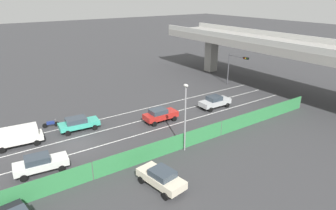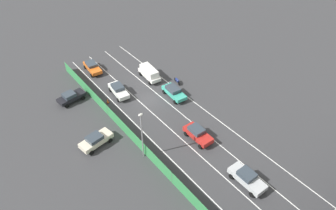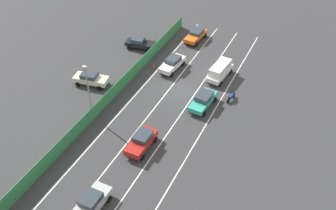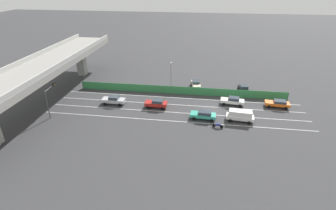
{
  "view_description": "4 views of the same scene",
  "coord_description": "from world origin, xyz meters",
  "px_view_note": "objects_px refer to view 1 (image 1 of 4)",
  "views": [
    {
      "loc": [
        28.88,
        -7.76,
        15.35
      ],
      "look_at": [
        -1.19,
        12.8,
        1.46
      ],
      "focal_mm": 31.75,
      "sensor_mm": 36.0,
      "label": 1
    },
    {
      "loc": [
        21.24,
        32.06,
        30.27
      ],
      "look_at": [
        -0.19,
        4.21,
        1.54
      ],
      "focal_mm": 33.21,
      "sensor_mm": 36.0,
      "label": 2
    },
    {
      "loc": [
        -14.9,
        35.61,
        29.1
      ],
      "look_at": [
        -0.77,
        5.76,
        2.31
      ],
      "focal_mm": 40.66,
      "sensor_mm": 36.0,
      "label": 3
    },
    {
      "loc": [
        -45.32,
        2.16,
        23.6
      ],
      "look_at": [
        -2.77,
        8.17,
        2.06
      ],
      "focal_mm": 27.65,
      "sensor_mm": 36.0,
      "label": 4
    }
  ],
  "objects_px": {
    "street_lamp": "(185,111)",
    "traffic_cone": "(58,179)",
    "traffic_light": "(235,64)",
    "motorcycle": "(51,124)",
    "car_van_white": "(18,136)",
    "car_hatchback_white": "(40,163)",
    "car_sedan_silver": "(215,101)",
    "parked_sedan_cream": "(161,177)",
    "car_taxi_teal": "(78,123)",
    "car_sedan_red": "(160,114)"
  },
  "relations": [
    {
      "from": "car_van_white",
      "to": "car_sedan_silver",
      "type": "bearing_deg",
      "value": 81.98
    },
    {
      "from": "car_hatchback_white",
      "to": "traffic_light",
      "type": "bearing_deg",
      "value": 104.68
    },
    {
      "from": "car_sedan_red",
      "to": "motorcycle",
      "type": "bearing_deg",
      "value": -116.92
    },
    {
      "from": "car_hatchback_white",
      "to": "street_lamp",
      "type": "xyz_separation_m",
      "value": [
        4.16,
        13.2,
        3.41
      ]
    },
    {
      "from": "car_sedan_red",
      "to": "motorcycle",
      "type": "relative_size",
      "value": 2.26
    },
    {
      "from": "motorcycle",
      "to": "street_lamp",
      "type": "xyz_separation_m",
      "value": [
        13.57,
        9.99,
        3.87
      ]
    },
    {
      "from": "car_sedan_red",
      "to": "traffic_light",
      "type": "relative_size",
      "value": 0.79
    },
    {
      "from": "car_van_white",
      "to": "street_lamp",
      "type": "bearing_deg",
      "value": 52.6
    },
    {
      "from": "parked_sedan_cream",
      "to": "motorcycle",
      "type": "bearing_deg",
      "value": -165.26
    },
    {
      "from": "car_hatchback_white",
      "to": "motorcycle",
      "type": "relative_size",
      "value": 2.49
    },
    {
      "from": "parked_sedan_cream",
      "to": "street_lamp",
      "type": "relative_size",
      "value": 0.66
    },
    {
      "from": "street_lamp",
      "to": "traffic_cone",
      "type": "distance_m",
      "value": 13.1
    },
    {
      "from": "car_sedan_red",
      "to": "traffic_cone",
      "type": "relative_size",
      "value": 6.04
    },
    {
      "from": "car_sedan_red",
      "to": "car_hatchback_white",
      "type": "relative_size",
      "value": 0.91
    },
    {
      "from": "car_sedan_silver",
      "to": "motorcycle",
      "type": "bearing_deg",
      "value": -107.02
    },
    {
      "from": "car_van_white",
      "to": "street_lamp",
      "type": "height_order",
      "value": "street_lamp"
    },
    {
      "from": "parked_sedan_cream",
      "to": "traffic_light",
      "type": "relative_size",
      "value": 0.85
    },
    {
      "from": "car_sedan_silver",
      "to": "street_lamp",
      "type": "height_order",
      "value": "street_lamp"
    },
    {
      "from": "car_sedan_silver",
      "to": "street_lamp",
      "type": "distance_m",
      "value": 13.44
    },
    {
      "from": "car_taxi_teal",
      "to": "motorcycle",
      "type": "xyz_separation_m",
      "value": [
        -2.7,
        -2.52,
        -0.45
      ]
    },
    {
      "from": "motorcycle",
      "to": "traffic_cone",
      "type": "xyz_separation_m",
      "value": [
        11.89,
        -2.37,
        -0.12
      ]
    },
    {
      "from": "car_van_white",
      "to": "car_sedan_silver",
      "type": "distance_m",
      "value": 25.07
    },
    {
      "from": "motorcycle",
      "to": "parked_sedan_cream",
      "type": "xyz_separation_m",
      "value": [
        17.44,
        4.59,
        0.47
      ]
    },
    {
      "from": "motorcycle",
      "to": "street_lamp",
      "type": "height_order",
      "value": "street_lamp"
    },
    {
      "from": "car_hatchback_white",
      "to": "car_sedan_red",
      "type": "bearing_deg",
      "value": 102.63
    },
    {
      "from": "traffic_light",
      "to": "street_lamp",
      "type": "height_order",
      "value": "street_lamp"
    },
    {
      "from": "car_hatchback_white",
      "to": "traffic_cone",
      "type": "height_order",
      "value": "car_hatchback_white"
    },
    {
      "from": "car_van_white",
      "to": "motorcycle",
      "type": "bearing_deg",
      "value": 125.76
    },
    {
      "from": "car_taxi_teal",
      "to": "parked_sedan_cream",
      "type": "bearing_deg",
      "value": 7.98
    },
    {
      "from": "car_van_white",
      "to": "car_taxi_teal",
      "type": "bearing_deg",
      "value": 91.51
    },
    {
      "from": "car_sedan_silver",
      "to": "parked_sedan_cream",
      "type": "height_order",
      "value": "car_sedan_silver"
    },
    {
      "from": "car_sedan_red",
      "to": "car_van_white",
      "type": "distance_m",
      "value": 16.18
    },
    {
      "from": "parked_sedan_cream",
      "to": "traffic_cone",
      "type": "distance_m",
      "value": 8.92
    },
    {
      "from": "car_taxi_teal",
      "to": "motorcycle",
      "type": "relative_size",
      "value": 2.45
    },
    {
      "from": "car_taxi_teal",
      "to": "traffic_cone",
      "type": "xyz_separation_m",
      "value": [
        9.18,
        -4.89,
        -0.57
      ]
    },
    {
      "from": "car_van_white",
      "to": "car_hatchback_white",
      "type": "height_order",
      "value": "car_van_white"
    },
    {
      "from": "traffic_light",
      "to": "car_sedan_silver",
      "type": "bearing_deg",
      "value": -59.36
    },
    {
      "from": "car_van_white",
      "to": "traffic_cone",
      "type": "height_order",
      "value": "car_van_white"
    },
    {
      "from": "car_van_white",
      "to": "car_sedan_silver",
      "type": "height_order",
      "value": "car_van_white"
    },
    {
      "from": "street_lamp",
      "to": "traffic_light",
      "type": "bearing_deg",
      "value": 122.2
    },
    {
      "from": "car_hatchback_white",
      "to": "traffic_cone",
      "type": "bearing_deg",
      "value": 18.78
    },
    {
      "from": "car_taxi_teal",
      "to": "car_van_white",
      "type": "bearing_deg",
      "value": -88.49
    },
    {
      "from": "car_sedan_silver",
      "to": "traffic_cone",
      "type": "xyz_separation_m",
      "value": [
        5.51,
        -23.2,
        -0.6
      ]
    },
    {
      "from": "car_sedan_red",
      "to": "traffic_cone",
      "type": "xyz_separation_m",
      "value": [
        5.86,
        -14.24,
        -0.61
      ]
    },
    {
      "from": "parked_sedan_cream",
      "to": "traffic_cone",
      "type": "bearing_deg",
      "value": -128.59
    },
    {
      "from": "car_sedan_red",
      "to": "car_hatchback_white",
      "type": "xyz_separation_m",
      "value": [
        3.38,
        -15.08,
        -0.02
      ]
    },
    {
      "from": "traffic_cone",
      "to": "car_sedan_red",
      "type": "bearing_deg",
      "value": 112.36
    },
    {
      "from": "traffic_light",
      "to": "motorcycle",
      "type": "bearing_deg",
      "value": -90.97
    },
    {
      "from": "motorcycle",
      "to": "traffic_light",
      "type": "bearing_deg",
      "value": 89.03
    },
    {
      "from": "parked_sedan_cream",
      "to": "traffic_light",
      "type": "xyz_separation_m",
      "value": [
        -16.92,
        26.13,
        3.02
      ]
    }
  ]
}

